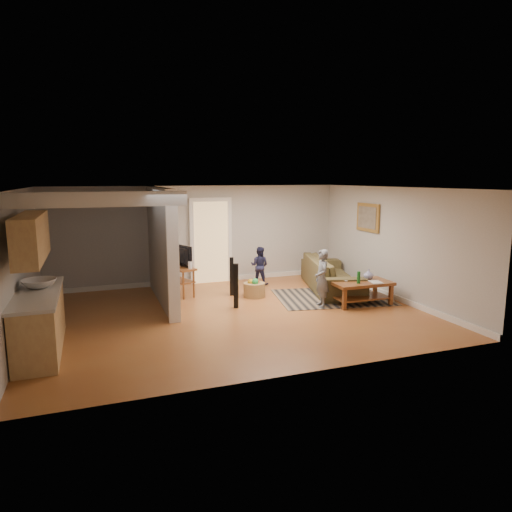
# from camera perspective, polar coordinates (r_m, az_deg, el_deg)

# --- Properties ---
(ground) EXTENTS (7.50, 7.50, 0.00)m
(ground) POSITION_cam_1_polar(r_m,az_deg,el_deg) (9.20, -2.78, -7.29)
(ground) COLOR #9B5127
(ground) RESTS_ON ground
(room_shell) EXTENTS (7.54, 6.02, 2.52)m
(room_shell) POSITION_cam_1_polar(r_m,az_deg,el_deg) (9.05, -10.12, 1.74)
(room_shell) COLOR #A8A6A1
(room_shell) RESTS_ON ground
(area_rug) EXTENTS (2.79, 2.25, 0.01)m
(area_rug) POSITION_cam_1_polar(r_m,az_deg,el_deg) (10.59, 9.49, -5.09)
(area_rug) COLOR black
(area_rug) RESTS_ON ground
(sofa) EXTENTS (1.71, 2.83, 0.77)m
(sofa) POSITION_cam_1_polar(r_m,az_deg,el_deg) (11.33, 9.37, -4.14)
(sofa) COLOR #423B21
(sofa) RESTS_ON ground
(coffee_table) EXTENTS (1.29, 0.77, 0.76)m
(coffee_table) POSITION_cam_1_polar(r_m,az_deg,el_deg) (10.10, 13.02, -3.69)
(coffee_table) COLOR brown
(coffee_table) RESTS_ON ground
(tv_console) EXTENTS (0.73, 1.14, 0.92)m
(tv_console) POSITION_cam_1_polar(r_m,az_deg,el_deg) (10.73, -9.67, -1.59)
(tv_console) COLOR brown
(tv_console) RESTS_ON ground
(speaker_left) EXTENTS (0.12, 0.12, 0.94)m
(speaker_left) POSITION_cam_1_polar(r_m,az_deg,el_deg) (9.53, -2.51, -3.75)
(speaker_left) COLOR black
(speaker_left) RESTS_ON ground
(speaker_right) EXTENTS (0.11, 0.11, 0.90)m
(speaker_right) POSITION_cam_1_polar(r_m,az_deg,el_deg) (10.55, -3.06, -2.56)
(speaker_right) COLOR black
(speaker_right) RESTS_ON ground
(toy_basket) EXTENTS (0.50, 0.50, 0.44)m
(toy_basket) POSITION_cam_1_polar(r_m,az_deg,el_deg) (10.46, -0.21, -4.14)
(toy_basket) COLOR olive
(toy_basket) RESTS_ON ground
(child) EXTENTS (0.37, 0.49, 1.22)m
(child) POSITION_cam_1_polar(r_m,az_deg,el_deg) (9.82, 8.13, -6.27)
(child) COLOR slate
(child) RESTS_ON ground
(toddler) EXTENTS (0.60, 0.58, 0.97)m
(toddler) POSITION_cam_1_polar(r_m,az_deg,el_deg) (11.71, 0.44, -3.56)
(toddler) COLOR #1D1E3C
(toddler) RESTS_ON ground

